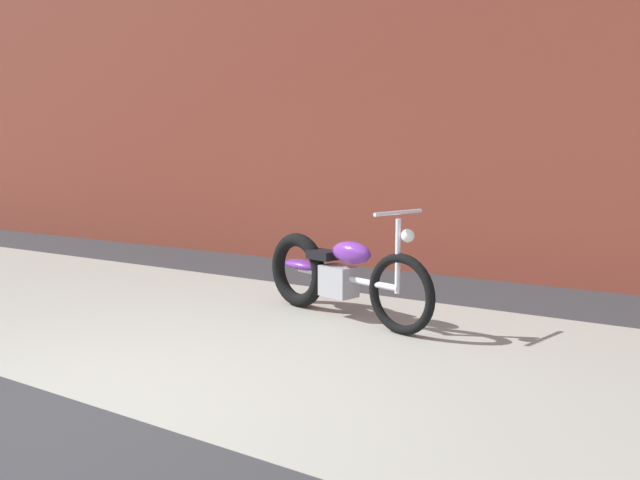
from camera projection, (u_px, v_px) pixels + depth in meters
ground_plane at (104, 410)px, 3.48m from camera, size 80.00×80.00×0.00m
sidewalk_slab at (279, 335)px, 4.96m from camera, size 36.00×3.50×0.01m
brick_building_wall at (436, 55)px, 7.52m from camera, size 36.00×0.50×5.48m
motorcycle_purple at (333, 274)px, 5.53m from camera, size 1.96×0.79×1.03m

